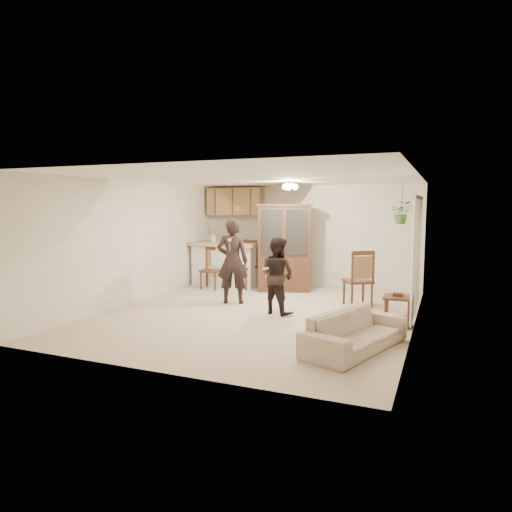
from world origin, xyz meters
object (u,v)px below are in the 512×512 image
at_px(sofa, 356,324).
at_px(chair_hutch_left, 244,275).
at_px(china_hutch, 284,248).
at_px(adult, 232,260).
at_px(side_table, 398,310).
at_px(chair_bar, 211,277).
at_px(child, 277,278).
at_px(chair_hutch_right, 358,290).

height_order(sofa, chair_hutch_left, chair_hutch_left).
bearing_deg(china_hutch, adult, -127.49).
distance_m(china_hutch, side_table, 3.64).
relative_size(chair_bar, chair_hutch_left, 0.85).
xyz_separation_m(sofa, child, (-1.75, 1.62, 0.31)).
distance_m(adult, china_hutch, 1.76).
relative_size(child, chair_hutch_left, 1.16).
relative_size(chair_bar, chair_hutch_right, 0.88).
relative_size(sofa, adult, 1.04).
height_order(child, chair_hutch_right, child).
distance_m(sofa, adult, 3.61).
height_order(child, chair_hutch_left, child).
relative_size(sofa, child, 1.39).
bearing_deg(child, china_hutch, -55.20).
relative_size(sofa, china_hutch, 0.92).
bearing_deg(side_table, china_hutch, 141.38).
bearing_deg(side_table, child, 178.26).
bearing_deg(adult, china_hutch, -126.03).
height_order(side_table, chair_bar, chair_bar).
distance_m(adult, child, 1.26).
bearing_deg(adult, chair_hutch_left, -91.94).
height_order(adult, chair_bar, adult).
xyz_separation_m(child, side_table, (2.16, -0.07, -0.41)).
xyz_separation_m(adult, child, (1.15, -0.48, -0.22)).
xyz_separation_m(china_hutch, chair_bar, (-1.72, -0.41, -0.73)).
relative_size(china_hutch, chair_bar, 2.05).
bearing_deg(chair_hutch_left, adult, -62.21).
relative_size(sofa, chair_bar, 1.89).
distance_m(chair_hutch_left, chair_hutch_right, 3.07).
distance_m(sofa, chair_hutch_left, 5.06).
bearing_deg(chair_hutch_left, china_hutch, 12.11).
relative_size(adult, chair_hutch_left, 1.54).
bearing_deg(child, side_table, -162.93).
bearing_deg(chair_bar, chair_hutch_right, -14.21).
distance_m(child, side_table, 2.20).
bearing_deg(sofa, adult, 72.93).
bearing_deg(chair_bar, child, -42.42).
bearing_deg(adult, sofa, 125.57).
xyz_separation_m(sofa, adult, (-2.90, 2.10, 0.53)).
xyz_separation_m(chair_bar, chair_hutch_right, (3.61, -0.54, 0.04)).
relative_size(sofa, chair_hutch_left, 1.61).
distance_m(child, china_hutch, 2.27).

